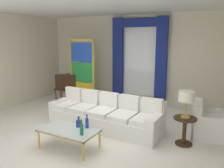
# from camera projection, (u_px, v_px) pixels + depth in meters

# --- Properties ---
(ground_plane) EXTENTS (16.00, 16.00, 0.00)m
(ground_plane) POSITION_uv_depth(u_px,v_px,m) (94.00, 134.00, 5.32)
(ground_plane) COLOR white
(wall_rear) EXTENTS (8.00, 0.12, 3.00)m
(wall_rear) POSITION_uv_depth(u_px,v_px,m) (142.00, 60.00, 7.68)
(wall_rear) COLOR beige
(wall_rear) RESTS_ON ground
(wall_left) EXTENTS (0.12, 7.00, 3.00)m
(wall_left) POSITION_uv_depth(u_px,v_px,m) (7.00, 61.00, 7.23)
(wall_left) COLOR beige
(wall_left) RESTS_ON ground
(ceiling_slab) EXTENTS (8.00, 7.60, 0.04)m
(ceiling_slab) POSITION_uv_depth(u_px,v_px,m) (110.00, 4.00, 5.42)
(ceiling_slab) COLOR white
(curtained_window) EXTENTS (2.00, 0.17, 2.70)m
(curtained_window) POSITION_uv_depth(u_px,v_px,m) (139.00, 53.00, 7.51)
(curtained_window) COLOR white
(curtained_window) RESTS_ON ground
(couch_white_long) EXTENTS (2.95, 1.03, 0.86)m
(couch_white_long) POSITION_uv_depth(u_px,v_px,m) (106.00, 115.00, 5.75)
(couch_white_long) COLOR white
(couch_white_long) RESTS_ON ground
(coffee_table) EXTENTS (1.19, 0.65, 0.41)m
(coffee_table) POSITION_uv_depth(u_px,v_px,m) (69.00, 131.00, 4.59)
(coffee_table) COLOR silver
(coffee_table) RESTS_ON ground
(bottle_blue_decanter) EXTENTS (0.07, 0.07, 0.31)m
(bottle_blue_decanter) POSITION_uv_depth(u_px,v_px,m) (82.00, 129.00, 4.29)
(bottle_blue_decanter) COLOR #196B3D
(bottle_blue_decanter) RESTS_ON coffee_table
(bottle_crystal_tall) EXTENTS (0.07, 0.07, 0.29)m
(bottle_crystal_tall) POSITION_uv_depth(u_px,v_px,m) (87.00, 122.00, 4.64)
(bottle_crystal_tall) COLOR navy
(bottle_crystal_tall) RESTS_ON coffee_table
(bottle_amber_squat) EXTENTS (0.12, 0.12, 0.23)m
(bottle_amber_squat) POSITION_uv_depth(u_px,v_px,m) (79.00, 123.00, 4.70)
(bottle_amber_squat) COLOR navy
(bottle_amber_squat) RESTS_ON coffee_table
(vintage_tv) EXTENTS (0.72, 0.75, 1.35)m
(vintage_tv) POSITION_uv_depth(u_px,v_px,m) (66.00, 82.00, 7.79)
(vintage_tv) COLOR #382314
(vintage_tv) RESTS_ON ground
(armchair_white) EXTENTS (0.91, 0.91, 0.80)m
(armchair_white) POSITION_uv_depth(u_px,v_px,m) (208.00, 124.00, 5.17)
(armchair_white) COLOR white
(armchair_white) RESTS_ON ground
(stained_glass_divider) EXTENTS (0.95, 0.05, 2.20)m
(stained_glass_divider) POSITION_uv_depth(u_px,v_px,m) (82.00, 74.00, 7.57)
(stained_glass_divider) COLOR gold
(stained_glass_divider) RESTS_ON ground
(peacock_figurine) EXTENTS (0.44, 0.60, 0.50)m
(peacock_figurine) POSITION_uv_depth(u_px,v_px,m) (86.00, 102.00, 7.25)
(peacock_figurine) COLOR beige
(peacock_figurine) RESTS_ON ground
(round_side_table) EXTENTS (0.48, 0.48, 0.59)m
(round_side_table) POSITION_uv_depth(u_px,v_px,m) (185.00, 128.00, 4.76)
(round_side_table) COLOR #382314
(round_side_table) RESTS_ON ground
(table_lamp_brass) EXTENTS (0.32, 0.32, 0.57)m
(table_lamp_brass) POSITION_uv_depth(u_px,v_px,m) (187.00, 98.00, 4.63)
(table_lamp_brass) COLOR #B29338
(table_lamp_brass) RESTS_ON round_side_table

